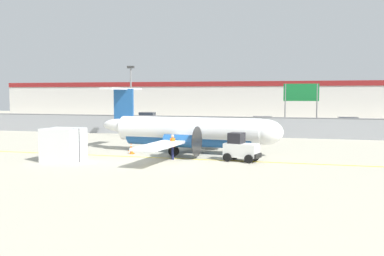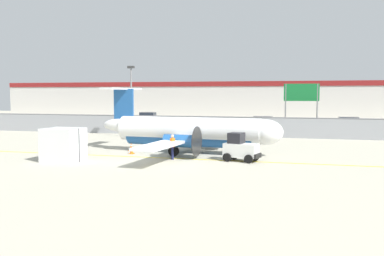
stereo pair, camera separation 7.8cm
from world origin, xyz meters
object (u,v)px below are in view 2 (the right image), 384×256
Objects in this scene: cargo_container at (63,145)px; parked_car_1 at (198,123)px; parked_car_0 at (149,118)px; parked_car_2 at (262,123)px; commuter_airplane at (192,132)px; traffic_cone_near_right at (132,150)px; baggage_tug at (240,148)px; parked_car_3 at (347,124)px; ground_crew_worker at (173,145)px; traffic_cone_near_left at (131,147)px; highway_sign at (301,97)px; apron_light_pole at (131,95)px.

parked_car_1 is (2.72, 25.49, -0.21)m from cargo_container.
parked_car_2 is (17.57, -7.20, 0.00)m from parked_car_0.
commuter_airplane is 4.67m from traffic_cone_near_right.
baggage_tug is (4.14, -3.00, -0.75)m from commuter_airplane.
commuter_airplane is at bearing 82.97° from parked_car_2.
parked_car_3 is (17.45, 3.42, 0.00)m from parked_car_1.
ground_crew_worker reaches higher than traffic_cone_near_left.
commuter_airplane is 9.46× the size of ground_crew_worker.
commuter_airplane is at bearing -117.36° from highway_sign.
ground_crew_worker and parked_car_0 have the same top height.
traffic_cone_near_right is at bearing -175.81° from baggage_tug.
commuter_airplane is 25.12× the size of traffic_cone_near_right.
cargo_container is 0.60× the size of parked_car_2.
parked_car_1 reaches higher than traffic_cone_near_left.
baggage_tug is 4.60m from ground_crew_worker.
parked_car_0 is at bearing 147.72° from highway_sign.
traffic_cone_near_right is 32.48m from parked_car_0.
commuter_airplane is 5.17m from baggage_tug.
parked_car_0 is 26.58m from highway_sign.
apron_light_pole reaches higher than parked_car_0.
ground_crew_worker is 25.56m from parked_car_2.
parked_car_3 is 0.58× the size of apron_light_pole.
baggage_tug is at bearing -30.62° from commuter_airplane.
parked_car_2 is at bearing 124.46° from highway_sign.
highway_sign reaches higher than baggage_tug.
ground_crew_worker reaches higher than traffic_cone_near_right.
apron_light_pole is at bearing 100.27° from cargo_container.
ground_crew_worker is at bearing -56.80° from apron_light_pole.
ground_crew_worker is 20.42m from highway_sign.
baggage_tug is at bearing -17.52° from traffic_cone_near_left.
cargo_container is (-11.27, -3.09, 0.24)m from baggage_tug.
commuter_airplane is 2.21× the size of apron_light_pole.
parked_car_0 is (-18.67, 32.11, 0.04)m from baggage_tug.
ground_crew_worker is at bearing 25.39° from cargo_container.
traffic_cone_near_left is 11.38m from apron_light_pole.
parked_car_0 is 1.01× the size of parked_car_2.
cargo_container is at bearing -110.95° from traffic_cone_near_left.
commuter_airplane reaches higher than ground_crew_worker.
apron_light_pole reaches higher than traffic_cone_near_left.
parked_car_0 and parked_car_3 have the same top height.
parked_car_1 is at bearing 108.17° from commuter_airplane.
highway_sign is at bearing 54.41° from traffic_cone_near_right.
parked_car_2 is 8.97m from highway_sign.
parked_car_0 is 28.27m from parked_car_3.
highway_sign is at bearing 50.24° from traffic_cone_near_left.
commuter_airplane is 3.50m from ground_crew_worker.
baggage_tug is 1.48× the size of ground_crew_worker.
ground_crew_worker is at bearing -79.95° from parked_car_1.
apron_light_pole is at bearing 138.29° from commuter_airplane.
parked_car_3 is 9.95m from highway_sign.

